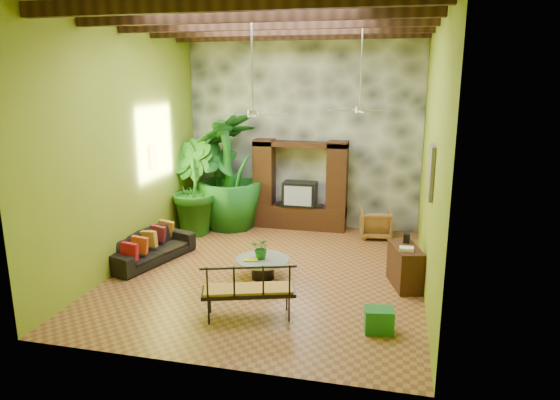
% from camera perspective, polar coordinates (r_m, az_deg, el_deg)
% --- Properties ---
extents(ground, '(7.00, 7.00, 0.00)m').
position_cam_1_polar(ground, '(10.23, -1.19, -8.19)').
color(ground, brown).
rests_on(ground, ground).
extents(ceiling, '(6.00, 7.00, 0.02)m').
position_cam_1_polar(ceiling, '(9.55, -1.35, 20.84)').
color(ceiling, silver).
rests_on(ceiling, back_wall).
extents(back_wall, '(6.00, 0.02, 5.00)m').
position_cam_1_polar(back_wall, '(12.97, 2.67, 7.91)').
color(back_wall, olive).
rests_on(back_wall, ground).
extents(left_wall, '(0.02, 7.00, 5.00)m').
position_cam_1_polar(left_wall, '(10.73, -17.06, 6.08)').
color(left_wall, olive).
rests_on(left_wall, ground).
extents(right_wall, '(0.02, 7.00, 5.00)m').
position_cam_1_polar(right_wall, '(9.29, 17.02, 4.97)').
color(right_wall, olive).
rests_on(right_wall, ground).
extents(stone_accent_wall, '(5.98, 0.10, 4.98)m').
position_cam_1_polar(stone_accent_wall, '(12.91, 2.62, 7.89)').
color(stone_accent_wall, '#3D3F45').
rests_on(stone_accent_wall, ground).
extents(ceiling_beams, '(5.95, 5.36, 0.22)m').
position_cam_1_polar(ceiling_beams, '(9.53, -1.34, 19.53)').
color(ceiling_beams, '#331B10').
rests_on(ceiling_beams, ceiling).
extents(entertainment_center, '(2.40, 0.55, 2.30)m').
position_cam_1_polar(entertainment_center, '(12.87, 2.29, 0.94)').
color(entertainment_center, black).
rests_on(entertainment_center, ground).
extents(ceiling_fan_front, '(1.28, 1.28, 1.86)m').
position_cam_1_polar(ceiling_fan_front, '(9.16, -3.17, 11.11)').
color(ceiling_fan_front, silver).
rests_on(ceiling_fan_front, ceiling).
extents(ceiling_fan_back, '(1.28, 1.28, 1.86)m').
position_cam_1_polar(ceiling_fan_back, '(10.42, 9.15, 11.28)').
color(ceiling_fan_back, silver).
rests_on(ceiling_fan_back, ceiling).
extents(wall_art_mask, '(0.06, 0.32, 0.55)m').
position_cam_1_polar(wall_art_mask, '(11.63, -14.29, 4.83)').
color(wall_art_mask, yellow).
rests_on(wall_art_mask, left_wall).
extents(wall_art_painting, '(0.06, 0.70, 0.90)m').
position_cam_1_polar(wall_art_painting, '(8.73, 16.88, 3.11)').
color(wall_art_painting, '#2A629B').
rests_on(wall_art_painting, right_wall).
extents(sofa, '(1.38, 2.24, 0.61)m').
position_cam_1_polar(sofa, '(11.05, -14.69, -5.26)').
color(sofa, black).
rests_on(sofa, ground).
extents(wicker_armchair, '(0.84, 0.85, 0.68)m').
position_cam_1_polar(wicker_armchair, '(12.47, 10.85, -2.70)').
color(wicker_armchair, olive).
rests_on(wicker_armchair, ground).
extents(tall_plant_a, '(1.47, 1.44, 2.33)m').
position_cam_1_polar(tall_plant_a, '(12.93, -7.21, 1.80)').
color(tall_plant_a, '#185D1C').
rests_on(tall_plant_a, ground).
extents(tall_plant_b, '(1.66, 1.65, 2.36)m').
position_cam_1_polar(tall_plant_b, '(12.62, -10.06, 1.47)').
color(tall_plant_b, '#1B5917').
rests_on(tall_plant_b, ground).
extents(tall_plant_c, '(2.24, 2.24, 3.02)m').
position_cam_1_polar(tall_plant_c, '(12.86, -5.80, 3.35)').
color(tall_plant_c, '#195F1C').
rests_on(tall_plant_c, ground).
extents(coffee_table, '(1.05, 1.05, 0.40)m').
position_cam_1_polar(coffee_table, '(9.83, -1.98, -7.51)').
color(coffee_table, black).
rests_on(coffee_table, ground).
extents(centerpiece_plant, '(0.43, 0.39, 0.42)m').
position_cam_1_polar(centerpiece_plant, '(9.73, -2.12, -5.53)').
color(centerpiece_plant, '#1A651D').
rests_on(centerpiece_plant, coffee_table).
extents(yellow_tray, '(0.30, 0.25, 0.03)m').
position_cam_1_polar(yellow_tray, '(9.71, -3.34, -6.82)').
color(yellow_tray, '#F6AE1A').
rests_on(yellow_tray, coffee_table).
extents(iron_bench, '(1.59, 1.00, 0.57)m').
position_cam_1_polar(iron_bench, '(8.15, -3.77, -10.05)').
color(iron_bench, black).
rests_on(iron_bench, ground).
extents(side_console, '(0.69, 1.06, 0.78)m').
position_cam_1_polar(side_console, '(9.71, 14.10, -7.38)').
color(side_console, '#3A2412').
rests_on(side_console, ground).
extents(green_bin, '(0.48, 0.39, 0.38)m').
position_cam_1_polar(green_bin, '(8.06, 11.24, -13.33)').
color(green_bin, '#1B6733').
rests_on(green_bin, ground).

